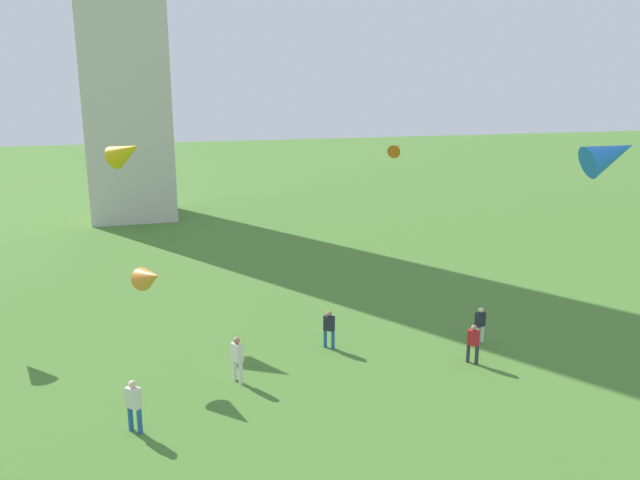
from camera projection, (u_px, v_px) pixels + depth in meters
person_0 at (237, 357)px, 23.37m from camera, size 0.44×0.53×1.78m
person_1 at (134, 403)px, 20.00m from camera, size 0.51×0.52×1.78m
person_2 at (473, 342)px, 24.99m from camera, size 0.46×0.47×1.60m
person_3 at (329, 327)px, 26.43m from camera, size 0.48×0.47×1.64m
person_4 at (480, 323)px, 26.93m from camera, size 0.49×0.33×1.60m
kite_flying_1 at (150, 277)px, 23.52m from camera, size 1.50×1.73×1.25m
kite_flying_2 at (396, 149)px, 34.73m from camera, size 1.29×1.38×0.96m
kite_flying_3 at (126, 152)px, 29.17m from camera, size 2.18×2.09×1.66m
kite_flying_6 at (610, 154)px, 23.98m from camera, size 2.38×1.68×1.88m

